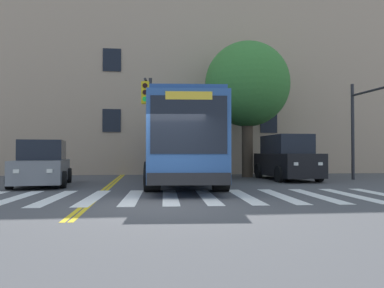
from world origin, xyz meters
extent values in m
plane|color=#4C4C4F|center=(0.00, 0.00, 0.00)|extent=(120.00, 120.00, 0.00)
cube|color=white|center=(-4.39, 1.88, 0.00)|extent=(0.62, 4.13, 0.01)
cube|color=white|center=(-3.23, 1.84, 0.00)|extent=(0.62, 4.13, 0.01)
cube|color=white|center=(-2.07, 1.79, 0.00)|extent=(0.62, 4.13, 0.01)
cube|color=white|center=(-0.91, 1.75, 0.00)|extent=(0.62, 4.13, 0.01)
cube|color=white|center=(0.25, 1.70, 0.00)|extent=(0.62, 4.13, 0.01)
cube|color=white|center=(1.41, 1.66, 0.00)|extent=(0.62, 4.13, 0.01)
cube|color=white|center=(2.57, 1.61, 0.00)|extent=(0.62, 4.13, 0.01)
cube|color=white|center=(3.72, 1.57, 0.00)|extent=(0.62, 4.13, 0.01)
cube|color=white|center=(4.88, 1.52, 0.00)|extent=(0.62, 4.13, 0.01)
cube|color=white|center=(6.04, 1.48, 0.00)|extent=(0.62, 4.13, 0.01)
cube|color=gold|center=(-2.09, 15.70, 0.00)|extent=(0.12, 36.00, 0.01)
cube|color=gold|center=(-1.93, 15.70, 0.00)|extent=(0.12, 36.00, 0.01)
cube|color=#2D5699|center=(1.17, 6.85, 1.85)|extent=(3.32, 11.81, 2.86)
cube|color=black|center=(2.43, 6.76, 2.13)|extent=(0.77, 10.71, 1.03)
cube|color=black|center=(-0.10, 6.94, 2.13)|extent=(0.77, 10.71, 1.03)
cube|color=black|center=(0.76, 1.02, 2.19)|extent=(2.25, 0.18, 1.72)
cube|color=yellow|center=(0.76, 1.02, 3.05)|extent=(1.38, 0.13, 0.24)
cube|color=#232326|center=(0.75, 0.99, 0.60)|extent=(2.46, 0.27, 0.36)
cube|color=#294E89|center=(1.17, 6.85, 3.36)|extent=(3.14, 11.34, 0.16)
cylinder|color=black|center=(2.11, 3.16, 0.53)|extent=(0.63, 1.09, 1.06)
cylinder|color=black|center=(-0.28, 3.33, 0.53)|extent=(0.63, 1.09, 1.06)
cylinder|color=black|center=(2.54, 9.39, 0.53)|extent=(0.63, 1.09, 1.06)
cylinder|color=black|center=(0.15, 9.56, 0.53)|extent=(0.63, 1.09, 1.06)
cylinder|color=black|center=(2.62, 10.49, 0.53)|extent=(0.63, 1.09, 1.06)
cylinder|color=black|center=(0.23, 10.65, 0.53)|extent=(0.63, 1.09, 1.06)
cube|color=slate|center=(-4.80, 6.23, 0.62)|extent=(2.42, 4.66, 0.88)
cube|color=black|center=(-4.82, 6.36, 1.47)|extent=(1.93, 2.34, 0.82)
cube|color=white|center=(-3.96, 4.07, 0.71)|extent=(0.20, 0.07, 0.14)
cube|color=white|center=(-5.06, 3.93, 0.71)|extent=(0.20, 0.07, 0.14)
cylinder|color=black|center=(-3.68, 4.98, 0.33)|extent=(0.30, 0.68, 0.66)
cylinder|color=black|center=(-5.56, 4.74, 0.33)|extent=(0.30, 0.68, 0.66)
cylinder|color=black|center=(-4.04, 7.72, 0.33)|extent=(0.30, 0.68, 0.66)
cylinder|color=black|center=(-5.92, 7.48, 0.33)|extent=(0.30, 0.68, 0.66)
cube|color=black|center=(6.45, 8.24, 0.76)|extent=(2.05, 4.81, 1.11)
cube|color=black|center=(6.45, 8.29, 1.78)|extent=(1.80, 3.00, 0.93)
cube|color=white|center=(7.10, 5.87, 0.87)|extent=(0.20, 0.05, 0.14)
cube|color=white|center=(5.96, 5.83, 0.87)|extent=(0.20, 0.05, 0.14)
cylinder|color=black|center=(7.47, 6.80, 0.38)|extent=(0.25, 0.77, 0.76)
cylinder|color=black|center=(5.53, 6.74, 0.38)|extent=(0.25, 0.77, 0.76)
cylinder|color=black|center=(7.37, 9.75, 0.38)|extent=(0.25, 0.77, 0.76)
cylinder|color=black|center=(5.43, 9.68, 0.38)|extent=(0.25, 0.77, 0.76)
cylinder|color=#28282D|center=(9.88, 8.06, 2.43)|extent=(0.16, 0.16, 4.86)
cylinder|color=#28282D|center=(9.98, 6.00, 4.27)|extent=(0.33, 4.12, 0.11)
cylinder|color=#28282D|center=(-0.35, 9.46, 2.60)|extent=(0.16, 0.16, 5.21)
cylinder|color=#28282D|center=(-0.47, 8.15, 4.65)|extent=(0.35, 2.63, 0.11)
cube|color=yellow|center=(-0.58, 6.99, 4.05)|extent=(0.36, 0.31, 1.00)
cylinder|color=black|center=(-0.60, 6.84, 4.35)|extent=(0.22, 0.05, 0.22)
cylinder|color=black|center=(-0.60, 6.84, 4.05)|extent=(0.22, 0.05, 0.22)
cylinder|color=green|center=(-0.60, 6.84, 3.75)|extent=(0.22, 0.05, 0.22)
cylinder|color=#4C3D2D|center=(5.08, 10.64, 1.59)|extent=(0.62, 0.62, 3.19)
ellipsoid|color=#387A33|center=(5.08, 10.64, 5.22)|extent=(6.37, 6.38, 4.78)
cube|color=tan|center=(2.25, 16.62, 6.64)|extent=(37.06, 6.57, 13.29)
cube|color=black|center=(-2.69, 13.31, 3.32)|extent=(1.10, 0.06, 1.40)
cube|color=black|center=(7.20, 13.31, 3.32)|extent=(1.10, 0.06, 1.40)
cube|color=black|center=(-2.69, 13.31, 7.04)|extent=(1.10, 0.06, 1.40)
cube|color=black|center=(7.20, 13.31, 7.04)|extent=(1.10, 0.06, 1.40)
camera|label=1|loc=(-0.39, -9.86, 1.37)|focal=35.00mm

